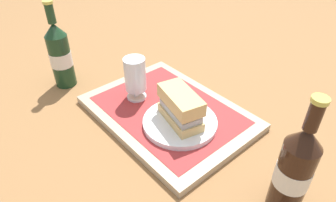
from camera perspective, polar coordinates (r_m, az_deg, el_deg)
The scene contains 8 objects.
ground_plane at distance 0.84m, azimuth 0.00°, elevation -2.75°, with size 3.00×3.00×0.00m, color olive.
tray at distance 0.83m, azimuth 0.00°, elevation -2.21°, with size 0.44×0.32×0.02m, color tan.
placemat at distance 0.83m, azimuth 0.00°, elevation -1.64°, with size 0.38×0.27×0.00m, color #9E2D2D.
plate at distance 0.77m, azimuth 2.27°, elevation -4.05°, with size 0.19×0.19×0.01m, color white.
sandwich at distance 0.74m, azimuth 2.23°, elevation -0.96°, with size 0.14×0.09×0.08m.
beer_glass at distance 0.84m, azimuth -6.19°, elevation 4.47°, with size 0.06×0.06×0.12m.
beer_bottle at distance 0.97m, azimuth -19.71°, elevation 8.25°, with size 0.07×0.07×0.27m.
second_bottle at distance 0.61m, azimuth 22.72°, elevation -11.88°, with size 0.07×0.07×0.27m.
Camera 1 is at (-0.49, 0.43, 0.53)m, focal length 32.32 mm.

